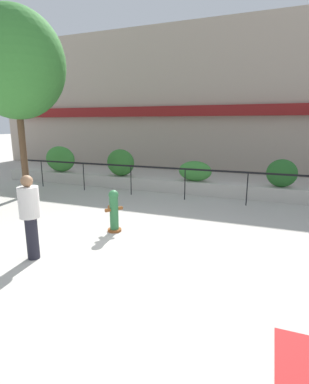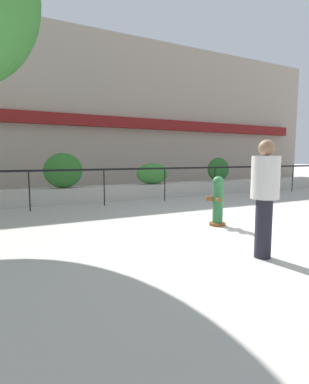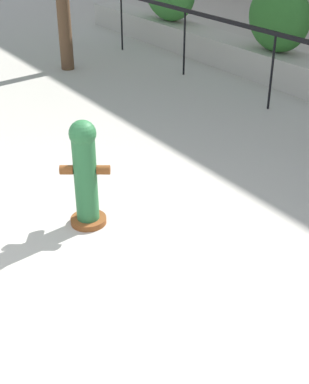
# 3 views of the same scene
# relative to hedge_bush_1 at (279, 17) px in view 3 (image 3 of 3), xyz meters

# --- Properties ---
(ground_plane) EXTENTS (120.00, 120.00, 0.00)m
(ground_plane) POSITION_rel_hedge_bush_1_xyz_m (3.15, -6.00, -1.07)
(ground_plane) COLOR #B2ADA3
(hedge_bush_1) EXTENTS (1.24, 0.69, 1.13)m
(hedge_bush_1) POSITION_rel_hedge_bush_1_xyz_m (0.00, 0.00, 0.00)
(hedge_bush_1) COLOR #2D6B28
(hedge_bush_1) RESTS_ON planter_wall_low
(fire_hydrant) EXTENTS (0.49, 0.49, 1.08)m
(fire_hydrant) POSITION_rel_hedge_bush_1_xyz_m (2.36, -4.89, -0.51)
(fire_hydrant) COLOR brown
(fire_hydrant) RESTS_ON ground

